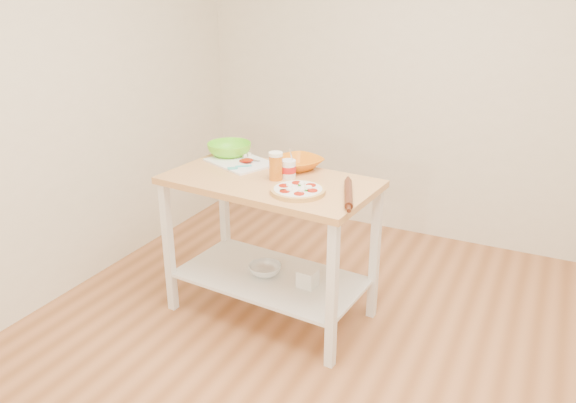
% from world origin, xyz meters
% --- Properties ---
extents(room_shell, '(4.04, 4.54, 2.74)m').
position_xyz_m(room_shell, '(0.00, 0.00, 1.35)').
color(room_shell, '#B77143').
rests_on(room_shell, ground).
extents(prep_island, '(1.27, 0.76, 0.90)m').
position_xyz_m(prep_island, '(-0.64, 0.64, 0.65)').
color(prep_island, tan).
rests_on(prep_island, ground).
extents(pizza, '(0.30, 0.30, 0.05)m').
position_xyz_m(pizza, '(-0.39, 0.50, 0.92)').
color(pizza, '#E8B663').
rests_on(pizza, prep_island).
extents(cutting_board, '(0.49, 0.43, 0.04)m').
position_xyz_m(cutting_board, '(-0.94, 0.83, 0.91)').
color(cutting_board, white).
rests_on(cutting_board, prep_island).
extents(spatula, '(0.12, 0.13, 0.01)m').
position_xyz_m(spatula, '(-0.89, 0.70, 0.92)').
color(spatula, '#3FBDB5').
rests_on(spatula, cutting_board).
extents(knife, '(0.27, 0.05, 0.01)m').
position_xyz_m(knife, '(-1.00, 0.88, 0.92)').
color(knife, silver).
rests_on(knife, cutting_board).
extents(orange_bowl, '(0.37, 0.37, 0.07)m').
position_xyz_m(orange_bowl, '(-0.57, 0.88, 0.93)').
color(orange_bowl, orange).
rests_on(orange_bowl, prep_island).
extents(green_bowl, '(0.32, 0.32, 0.09)m').
position_xyz_m(green_bowl, '(-1.08, 0.92, 0.94)').
color(green_bowl, '#6DE423').
rests_on(green_bowl, prep_island).
extents(beer_pint, '(0.08, 0.08, 0.16)m').
position_xyz_m(beer_pint, '(-0.60, 0.64, 0.98)').
color(beer_pint, orange).
rests_on(beer_pint, prep_island).
extents(yogurt_tub, '(0.09, 0.09, 0.19)m').
position_xyz_m(yogurt_tub, '(-0.55, 0.70, 0.95)').
color(yogurt_tub, white).
rests_on(yogurt_tub, prep_island).
extents(rolling_pin, '(0.18, 0.36, 0.04)m').
position_xyz_m(rolling_pin, '(-0.12, 0.56, 0.92)').
color(rolling_pin, '#522312').
rests_on(rolling_pin, prep_island).
extents(shelf_glass_bowl, '(0.26, 0.26, 0.06)m').
position_xyz_m(shelf_glass_bowl, '(-0.68, 0.64, 0.29)').
color(shelf_glass_bowl, silver).
rests_on(shelf_glass_bowl, prep_island).
extents(shelf_bin, '(0.11, 0.11, 0.11)m').
position_xyz_m(shelf_bin, '(-0.38, 0.63, 0.31)').
color(shelf_bin, white).
rests_on(shelf_bin, prep_island).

